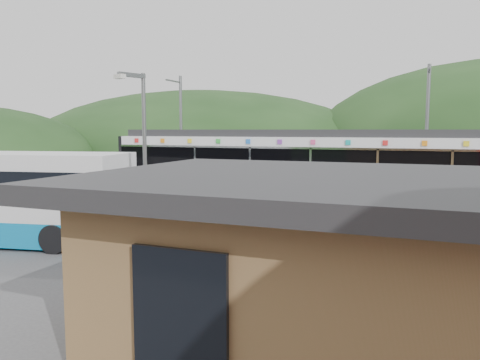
% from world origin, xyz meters
% --- Properties ---
extents(ground, '(120.00, 120.00, 0.00)m').
position_xyz_m(ground, '(0.00, 0.00, 0.00)').
color(ground, '#4C4C4F').
rests_on(ground, ground).
extents(hills, '(146.00, 149.00, 26.00)m').
position_xyz_m(hills, '(6.19, 5.29, 0.00)').
color(hills, '#1E3D19').
rests_on(hills, ground).
extents(platform, '(26.00, 3.20, 0.30)m').
position_xyz_m(platform, '(0.00, 3.30, 0.15)').
color(platform, '#9E9E99').
rests_on(platform, ground).
extents(yellow_line, '(26.00, 0.10, 0.01)m').
position_xyz_m(yellow_line, '(0.00, 2.00, 0.30)').
color(yellow_line, yellow).
rests_on(yellow_line, platform).
extents(train, '(20.44, 3.01, 3.74)m').
position_xyz_m(train, '(1.55, 6.00, 2.06)').
color(train, black).
rests_on(train, ground).
extents(catenary_mast_west, '(0.18, 1.80, 7.00)m').
position_xyz_m(catenary_mast_west, '(-7.00, 8.56, 3.65)').
color(catenary_mast_west, slate).
rests_on(catenary_mast_west, ground).
extents(catenary_mast_east, '(0.18, 1.80, 7.00)m').
position_xyz_m(catenary_mast_east, '(7.00, 8.56, 3.65)').
color(catenary_mast_east, slate).
rests_on(catenary_mast_east, ground).
extents(station_shelter, '(9.20, 6.20, 3.00)m').
position_xyz_m(station_shelter, '(6.00, -9.01, 1.55)').
color(station_shelter, olive).
rests_on(station_shelter, ground).
extents(lamp_post, '(0.42, 1.01, 5.40)m').
position_xyz_m(lamp_post, '(-0.82, -5.02, 3.24)').
color(lamp_post, slate).
rests_on(lamp_post, ground).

